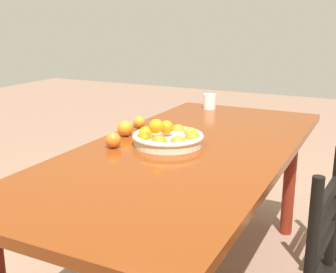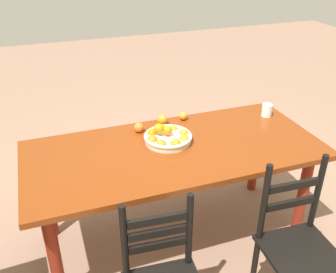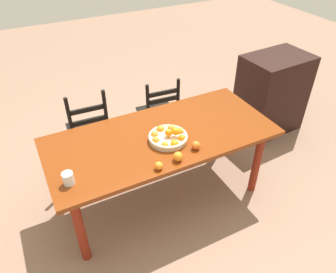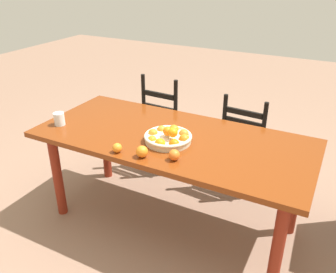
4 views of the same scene
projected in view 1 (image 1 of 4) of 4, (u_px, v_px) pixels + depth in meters
name	position (u px, v px, depth m)	size (l,w,h in m)	color
dining_table	(187.00, 166.00, 1.97)	(1.96, 0.88, 0.76)	maroon
fruit_bowl	(168.00, 138.00, 1.96)	(0.33, 0.33, 0.13)	beige
orange_loose_0	(139.00, 122.00, 2.28)	(0.06, 0.06, 0.06)	orange
orange_loose_1	(125.00, 128.00, 2.11)	(0.08, 0.08, 0.08)	orange
orange_loose_2	(113.00, 140.00, 1.92)	(0.07, 0.07, 0.07)	orange
drinking_glass	(209.00, 102.00, 2.75)	(0.08, 0.08, 0.10)	silver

